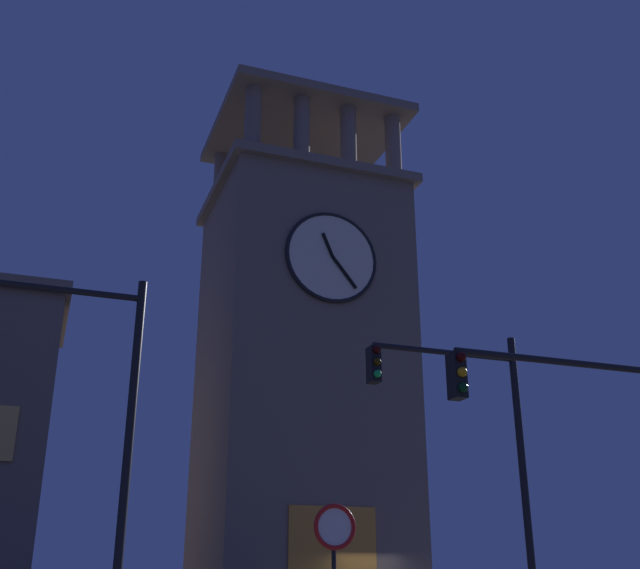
{
  "coord_description": "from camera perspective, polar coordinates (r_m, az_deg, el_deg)",
  "views": [
    {
      "loc": [
        11.06,
        24.12,
        1.85
      ],
      "look_at": [
        0.45,
        -5.0,
        13.61
      ],
      "focal_mm": 42.67,
      "sensor_mm": 36.0,
      "label": 1
    }
  ],
  "objects": [
    {
      "name": "clocktower",
      "position": [
        31.6,
        -1.41,
        -7.07
      ],
      "size": [
        8.17,
        7.65,
        23.76
      ],
      "color": "#75665B",
      "rests_on": "ground_plane"
    },
    {
      "name": "traffic_signal_near",
      "position": [
        13.99,
        -18.48,
        -8.24
      ],
      "size": [
        3.89,
        0.41,
        6.98
      ],
      "color": "black",
      "rests_on": "ground_plane"
    },
    {
      "name": "traffic_signal_mid",
      "position": [
        16.4,
        11.8,
        -11.44
      ],
      "size": [
        3.54,
        0.41,
        6.72
      ],
      "color": "black",
      "rests_on": "ground_plane"
    },
    {
      "name": "traffic_signal_far",
      "position": [
        13.94,
        20.77,
        -11.19
      ],
      "size": [
        4.46,
        0.41,
        5.77
      ],
      "color": "black",
      "rests_on": "ground_plane"
    },
    {
      "name": "no_horn_sign",
      "position": [
        13.83,
        1.1,
        -18.75
      ],
      "size": [
        0.78,
        0.14,
        2.98
      ],
      "color": "black",
      "rests_on": "ground_plane"
    }
  ]
}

